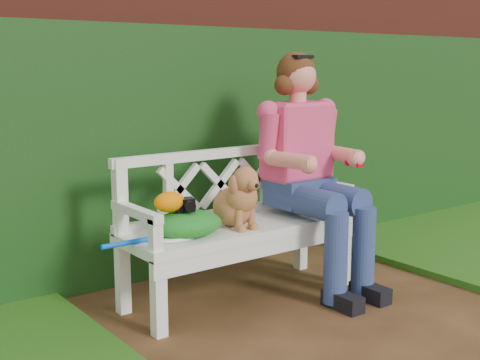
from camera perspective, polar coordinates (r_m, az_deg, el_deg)
ground at (r=3.55m, az=11.73°, el=-13.94°), size 60.00×60.00×0.00m
brick_wall at (r=4.72m, az=-5.38°, el=6.01°), size 10.00×0.30×2.20m
ivy_hedge at (r=4.56m, az=-3.88°, el=2.73°), size 10.00×0.18×1.70m
garden_bench at (r=4.02m, az=-0.00°, el=-7.18°), size 1.63×0.73×0.48m
seated_woman at (r=4.19m, az=5.56°, el=1.08°), size 0.88×1.03×1.56m
dog at (r=3.82m, az=-0.35°, el=-1.40°), size 0.32×0.39×0.38m
tennis_racket at (r=3.64m, az=-6.52°, el=-4.93°), size 0.67×0.46×0.03m
green_bag at (r=3.66m, az=-4.79°, el=-3.86°), size 0.43×0.34×0.15m
camera_item at (r=3.63m, az=-4.98°, el=-2.18°), size 0.13×0.11×0.07m
baseball_glove at (r=3.60m, az=-6.29°, el=-1.95°), size 0.22×0.19×0.12m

